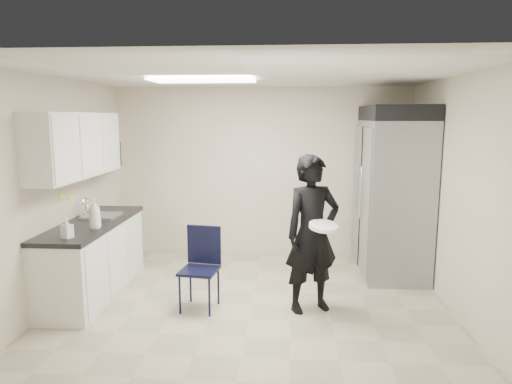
# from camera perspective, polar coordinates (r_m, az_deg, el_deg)

# --- Properties ---
(floor) EXTENTS (4.50, 4.50, 0.00)m
(floor) POSITION_cam_1_polar(r_m,az_deg,el_deg) (5.44, -0.52, -13.90)
(floor) COLOR tan
(floor) RESTS_ON ground
(ceiling) EXTENTS (4.50, 4.50, 0.00)m
(ceiling) POSITION_cam_1_polar(r_m,az_deg,el_deg) (5.02, -0.57, 14.51)
(ceiling) COLOR silver
(ceiling) RESTS_ON back_wall
(back_wall) EXTENTS (4.50, 0.00, 4.50)m
(back_wall) POSITION_cam_1_polar(r_m,az_deg,el_deg) (7.05, 0.76, 2.46)
(back_wall) COLOR beige
(back_wall) RESTS_ON floor
(left_wall) EXTENTS (0.00, 4.00, 4.00)m
(left_wall) POSITION_cam_1_polar(r_m,az_deg,el_deg) (5.71, -23.68, 0.01)
(left_wall) COLOR beige
(left_wall) RESTS_ON floor
(right_wall) EXTENTS (0.00, 4.00, 4.00)m
(right_wall) POSITION_cam_1_polar(r_m,az_deg,el_deg) (5.38, 24.09, -0.55)
(right_wall) COLOR beige
(right_wall) RESTS_ON floor
(ceiling_panel) EXTENTS (1.20, 0.60, 0.02)m
(ceiling_panel) POSITION_cam_1_polar(r_m,az_deg,el_deg) (5.49, -6.66, 13.70)
(ceiling_panel) COLOR white
(ceiling_panel) RESTS_ON ceiling
(lower_counter) EXTENTS (0.60, 1.90, 0.86)m
(lower_counter) POSITION_cam_1_polar(r_m,az_deg,el_deg) (5.95, -19.64, -8.01)
(lower_counter) COLOR silver
(lower_counter) RESTS_ON floor
(countertop) EXTENTS (0.64, 1.95, 0.05)m
(countertop) POSITION_cam_1_polar(r_m,az_deg,el_deg) (5.83, -19.89, -3.73)
(countertop) COLOR black
(countertop) RESTS_ON lower_counter
(sink) EXTENTS (0.42, 0.40, 0.14)m
(sink) POSITION_cam_1_polar(r_m,az_deg,el_deg) (6.05, -18.75, -3.35)
(sink) COLOR gray
(sink) RESTS_ON countertop
(faucet) EXTENTS (0.02, 0.02, 0.24)m
(faucet) POSITION_cam_1_polar(r_m,az_deg,el_deg) (6.10, -20.56, -1.91)
(faucet) COLOR silver
(faucet) RESTS_ON countertop
(upper_cabinets) EXTENTS (0.35, 1.80, 0.75)m
(upper_cabinets) POSITION_cam_1_polar(r_m,az_deg,el_deg) (5.75, -21.55, 5.48)
(upper_cabinets) COLOR silver
(upper_cabinets) RESTS_ON left_wall
(towel_dispenser) EXTENTS (0.22, 0.30, 0.35)m
(towel_dispenser) POSITION_cam_1_polar(r_m,az_deg,el_deg) (6.84, -17.81, 4.49)
(towel_dispenser) COLOR black
(towel_dispenser) RESTS_ON left_wall
(notice_sticker_left) EXTENTS (0.00, 0.12, 0.07)m
(notice_sticker_left) POSITION_cam_1_polar(r_m,az_deg,el_deg) (5.81, -23.12, -0.61)
(notice_sticker_left) COLOR yellow
(notice_sticker_left) RESTS_ON left_wall
(notice_sticker_right) EXTENTS (0.00, 0.12, 0.07)m
(notice_sticker_right) POSITION_cam_1_polar(r_m,az_deg,el_deg) (5.99, -22.23, -0.66)
(notice_sticker_right) COLOR yellow
(notice_sticker_right) RESTS_ON left_wall
(commercial_fridge) EXTENTS (0.80, 1.35, 2.10)m
(commercial_fridge) POSITION_cam_1_polar(r_m,az_deg,el_deg) (6.51, 16.67, -0.74)
(commercial_fridge) COLOR gray
(commercial_fridge) RESTS_ON floor
(fridge_compressor) EXTENTS (0.80, 1.35, 0.20)m
(fridge_compressor) POSITION_cam_1_polar(r_m,az_deg,el_deg) (6.42, 17.16, 9.42)
(fridge_compressor) COLOR black
(fridge_compressor) RESTS_ON commercial_fridge
(folding_chair) EXTENTS (0.45, 0.45, 0.90)m
(folding_chair) POSITION_cam_1_polar(r_m,az_deg,el_deg) (5.22, -7.12, -9.74)
(folding_chair) COLOR black
(folding_chair) RESTS_ON floor
(man_tuxedo) EXTENTS (0.76, 0.65, 1.75)m
(man_tuxedo) POSITION_cam_1_polar(r_m,az_deg,el_deg) (5.08, 7.05, -5.23)
(man_tuxedo) COLOR black
(man_tuxedo) RESTS_ON floor
(bucket_lid) EXTENTS (0.40, 0.40, 0.04)m
(bucket_lid) POSITION_cam_1_polar(r_m,az_deg,el_deg) (4.83, 8.44, -4.25)
(bucket_lid) COLOR silver
(bucket_lid) RESTS_ON man_tuxedo
(soap_bottle_a) EXTENTS (0.17, 0.17, 0.34)m
(soap_bottle_a) POSITION_cam_1_polar(r_m,az_deg,el_deg) (5.41, -19.52, -2.58)
(soap_bottle_a) COLOR white
(soap_bottle_a) RESTS_ON countertop
(soap_bottle_b) EXTENTS (0.12, 0.12, 0.21)m
(soap_bottle_b) POSITION_cam_1_polar(r_m,az_deg,el_deg) (5.12, -22.55, -4.19)
(soap_bottle_b) COLOR #ADAEBA
(soap_bottle_b) RESTS_ON countertop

